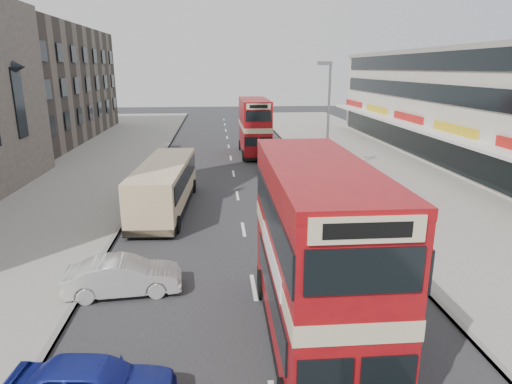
# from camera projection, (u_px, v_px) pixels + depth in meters

# --- Properties ---
(ground) EXTENTS (160.00, 160.00, 0.00)m
(ground) POSITION_uv_depth(u_px,v_px,m) (259.00, 317.00, 14.15)
(ground) COLOR #28282B
(ground) RESTS_ON ground
(road_surface) EXTENTS (12.00, 90.00, 0.01)m
(road_surface) POSITION_uv_depth(u_px,v_px,m) (233.00, 174.00, 33.32)
(road_surface) COLOR #28282B
(road_surface) RESTS_ON ground
(pavement_right) EXTENTS (12.00, 90.00, 0.15)m
(pavement_right) POSITION_uv_depth(u_px,v_px,m) (388.00, 170.00, 34.34)
(pavement_right) COLOR gray
(pavement_right) RESTS_ON ground
(pavement_left) EXTENTS (12.00, 90.00, 0.15)m
(pavement_left) POSITION_uv_depth(u_px,v_px,m) (69.00, 176.00, 32.26)
(pavement_left) COLOR gray
(pavement_left) RESTS_ON ground
(kerb_left) EXTENTS (0.20, 90.00, 0.16)m
(kerb_left) POSITION_uv_depth(u_px,v_px,m) (151.00, 174.00, 32.77)
(kerb_left) COLOR gray
(kerb_left) RESTS_ON ground
(kerb_right) EXTENTS (0.20, 90.00, 0.16)m
(kerb_right) POSITION_uv_depth(u_px,v_px,m) (313.00, 171.00, 33.83)
(kerb_right) COLOR gray
(kerb_right) RESTS_ON ground
(brick_terrace) EXTENTS (14.00, 28.00, 12.00)m
(brick_terrace) POSITION_uv_depth(u_px,v_px,m) (20.00, 84.00, 47.04)
(brick_terrace) COLOR #66594C
(brick_terrace) RESTS_ON ground
(commercial_row) EXTENTS (9.90, 46.20, 9.30)m
(commercial_row) POSITION_uv_depth(u_px,v_px,m) (478.00, 106.00, 35.69)
(commercial_row) COLOR beige
(commercial_row) RESTS_ON ground
(street_lamp) EXTENTS (1.00, 0.20, 8.12)m
(street_lamp) POSITION_uv_depth(u_px,v_px,m) (327.00, 111.00, 30.67)
(street_lamp) COLOR slate
(street_lamp) RESTS_ON ground
(bus_main) EXTENTS (2.65, 9.34, 5.13)m
(bus_main) POSITION_uv_depth(u_px,v_px,m) (316.00, 255.00, 12.22)
(bus_main) COLOR black
(bus_main) RESTS_ON ground
(bus_second) EXTENTS (2.44, 8.80, 4.85)m
(bus_second) POSITION_uv_depth(u_px,v_px,m) (255.00, 127.00, 39.98)
(bus_second) COLOR black
(bus_second) RESTS_ON ground
(coach) EXTENTS (2.99, 9.58, 2.50)m
(coach) POSITION_uv_depth(u_px,v_px,m) (165.00, 185.00, 24.42)
(coach) COLOR black
(coach) RESTS_ON ground
(car_left_front) EXTENTS (4.09, 1.73, 1.31)m
(car_left_front) POSITION_uv_depth(u_px,v_px,m) (124.00, 276.00, 15.49)
(car_left_front) COLOR beige
(car_left_front) RESTS_ON ground
(car_right_a) EXTENTS (4.37, 2.21, 1.22)m
(car_right_a) POSITION_uv_depth(u_px,v_px,m) (308.00, 171.00, 31.52)
(car_right_a) COLOR maroon
(car_right_a) RESTS_ON ground
(car_right_b) EXTENTS (4.77, 2.25, 1.32)m
(car_right_b) POSITION_uv_depth(u_px,v_px,m) (292.00, 164.00, 33.57)
(car_right_b) COLOR #BD6912
(car_right_b) RESTS_ON ground
(pedestrian_near) EXTENTS (0.69, 0.52, 1.70)m
(pedestrian_near) POSITION_uv_depth(u_px,v_px,m) (359.00, 183.00, 26.55)
(pedestrian_near) COLOR gray
(pedestrian_near) RESTS_ON pavement_right
(cyclist) EXTENTS (0.69, 1.65, 2.20)m
(cyclist) POSITION_uv_depth(u_px,v_px,m) (298.00, 167.00, 32.08)
(cyclist) COLOR gray
(cyclist) RESTS_ON ground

